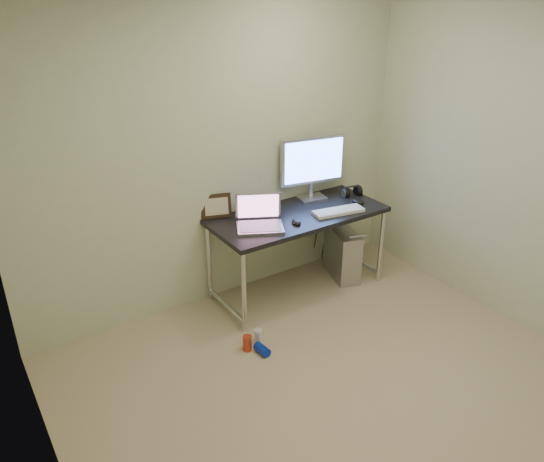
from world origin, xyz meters
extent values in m
plane|color=tan|center=(0.00, 0.00, 0.00)|extent=(3.50, 3.50, 0.00)
cube|color=beige|center=(0.00, 1.75, 1.25)|extent=(3.50, 0.02, 2.50)
cube|color=beige|center=(-1.75, 0.00, 1.25)|extent=(0.02, 3.50, 2.50)
cube|color=black|center=(0.54, 1.42, 0.73)|extent=(1.53, 0.67, 0.04)
cylinder|color=silver|center=(-0.19, 1.12, 0.35)|extent=(0.04, 0.04, 0.71)
cylinder|color=silver|center=(-0.19, 1.71, 0.35)|extent=(0.04, 0.04, 0.71)
cylinder|color=silver|center=(1.26, 1.12, 0.35)|extent=(0.04, 0.04, 0.71)
cylinder|color=silver|center=(1.26, 1.71, 0.35)|extent=(0.04, 0.04, 0.71)
cylinder|color=silver|center=(-0.19, 1.42, 0.08)|extent=(0.04, 0.59, 0.04)
cylinder|color=silver|center=(1.26, 1.42, 0.08)|extent=(0.04, 0.59, 0.04)
cube|color=#A3A3A8|center=(1.04, 1.39, 0.24)|extent=(0.32, 0.49, 0.47)
cylinder|color=silver|center=(1.04, 1.20, 0.49)|extent=(0.17, 0.07, 0.02)
cylinder|color=silver|center=(1.04, 1.58, 0.49)|extent=(0.17, 0.07, 0.02)
cylinder|color=black|center=(0.99, 1.70, 0.40)|extent=(0.01, 0.16, 0.69)
cylinder|color=black|center=(1.08, 1.68, 0.38)|extent=(0.02, 0.11, 0.71)
cylinder|color=#B8341D|center=(-0.29, 0.90, 0.06)|extent=(0.08, 0.08, 0.12)
cylinder|color=white|center=(-0.18, 0.93, 0.06)|extent=(0.07, 0.07, 0.12)
cylinder|color=#0B27BD|center=(-0.22, 0.81, 0.04)|extent=(0.08, 0.13, 0.07)
cube|color=silver|center=(0.10, 1.33, 0.76)|extent=(0.45, 0.40, 0.02)
cube|color=gray|center=(0.10, 1.33, 0.77)|extent=(0.39, 0.34, 0.00)
cube|color=#93949B|center=(0.16, 1.46, 0.89)|extent=(0.35, 0.21, 0.24)
cube|color=#754763|center=(0.16, 1.45, 0.89)|extent=(0.31, 0.19, 0.20)
cube|color=silver|center=(0.84, 1.62, 0.76)|extent=(0.27, 0.22, 0.02)
cylinder|color=silver|center=(0.84, 1.64, 0.83)|extent=(0.04, 0.04, 0.13)
cube|color=silver|center=(0.84, 1.63, 1.11)|extent=(0.60, 0.15, 0.42)
cube|color=#5280FF|center=(0.84, 1.61, 1.11)|extent=(0.54, 0.11, 0.36)
cube|color=white|center=(0.83, 1.24, 0.76)|extent=(0.46, 0.22, 0.03)
ellipsoid|color=black|center=(1.12, 1.32, 0.77)|extent=(0.10, 0.13, 0.04)
ellipsoid|color=black|center=(0.40, 1.25, 0.77)|extent=(0.10, 0.13, 0.04)
cylinder|color=black|center=(1.13, 1.49, 0.78)|extent=(0.06, 0.11, 0.11)
cylinder|color=black|center=(1.26, 1.49, 0.78)|extent=(0.06, 0.11, 0.11)
cube|color=black|center=(1.20, 1.49, 0.84)|extent=(0.14, 0.05, 0.01)
cube|color=black|center=(-0.09, 1.72, 0.85)|extent=(0.26, 0.15, 0.21)
cylinder|color=silver|center=(0.12, 1.68, 0.80)|extent=(0.01, 0.01, 0.10)
cylinder|color=white|center=(0.12, 1.68, 0.86)|extent=(0.05, 0.04, 0.04)
camera|label=1|loc=(-1.93, -1.92, 2.53)|focal=35.00mm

